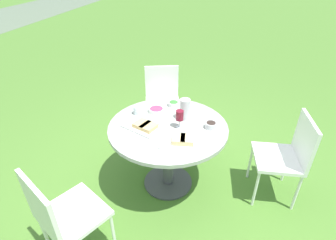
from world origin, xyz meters
TOP-DOWN VIEW (x-y plane):
  - ground_plane at (0.00, 0.00)m, footprint 40.00×40.00m
  - dining_table at (0.00, 0.00)m, footprint 1.12×1.12m
  - chair_near_left at (-0.95, 0.60)m, footprint 0.59×0.60m
  - chair_near_right at (0.05, -1.12)m, footprint 0.46×0.44m
  - chair_far_back at (1.03, 0.26)m, footprint 0.51×0.53m
  - water_pitcher at (0.15, -0.14)m, footprint 0.11×0.10m
  - wine_glass at (-0.01, -0.11)m, footprint 0.07×0.07m
  - platter_bread_main at (-0.09, 0.21)m, footprint 0.35×0.41m
  - platter_charcuterie at (-0.26, -0.15)m, footprint 0.23×0.33m
  - bowl_fries at (0.29, -0.12)m, footprint 0.10×0.10m
  - bowl_salad at (0.39, 0.01)m, footprint 0.11×0.11m
  - bowl_olives at (0.03, -0.40)m, footprint 0.11×0.11m
  - bowl_dip_red at (0.24, 0.16)m, footprint 0.16×0.16m
  - cup_water_near at (0.16, 0.34)m, footprint 0.08×0.08m

SIDE VIEW (x-z plane):
  - ground_plane at x=0.00m, z-range 0.00..0.00m
  - chair_near_left at x=-0.95m, z-range 0.08..0.97m
  - chair_near_right at x=0.05m, z-range 0.08..0.97m
  - chair_far_back at x=1.03m, z-range 0.08..0.97m
  - dining_table at x=0.00m, z-range 0.24..0.97m
  - bowl_dip_red at x=0.24m, z-range 0.74..0.77m
  - platter_bread_main at x=-0.09m, z-range 0.73..0.78m
  - bowl_fries at x=0.29m, z-range 0.74..0.78m
  - bowl_salad at x=0.39m, z-range 0.74..0.78m
  - platter_charcuterie at x=-0.26m, z-range 0.73..0.79m
  - bowl_olives at x=0.03m, z-range 0.74..0.79m
  - cup_water_near at x=0.16m, z-range 0.73..0.82m
  - water_pitcher at x=0.15m, z-range 0.73..0.95m
  - wine_glass at x=-0.01m, z-range 0.77..0.94m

